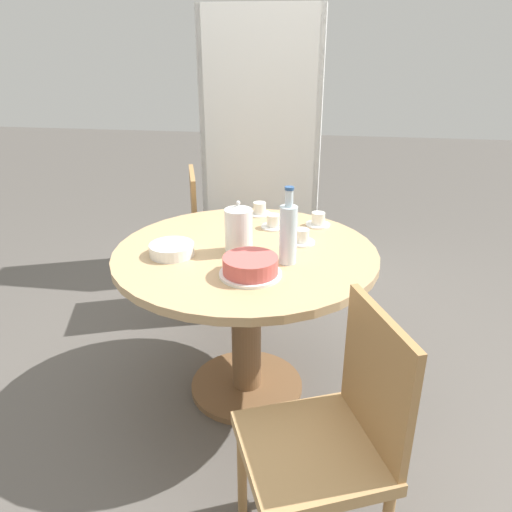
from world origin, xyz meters
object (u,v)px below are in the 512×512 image
at_px(chair_a, 331,435).
at_px(cake_main, 250,267).
at_px(chair_b, 217,237).
at_px(water_bottle, 288,233).
at_px(cup_b, 302,237).
at_px(cup_a, 260,210).
at_px(bookshelf, 262,145).
at_px(coffee_pot, 239,229).
at_px(cup_d, 273,222).
at_px(cup_c, 318,220).

relative_size(chair_a, cake_main, 3.58).
bearing_deg(chair_b, water_bottle, -168.00).
height_order(chair_a, cup_b, chair_a).
distance_m(chair_a, cup_a, 1.34).
bearing_deg(bookshelf, water_bottle, 101.49).
bearing_deg(bookshelf, coffee_pot, 94.18).
height_order(cake_main, cup_a, cake_main).
xyz_separation_m(chair_a, bookshelf, (-0.53, 2.29, 0.43)).
xyz_separation_m(cake_main, cup_d, (0.03, 0.54, -0.01)).
xyz_separation_m(cup_a, cup_d, (0.09, -0.18, 0.00)).
relative_size(water_bottle, cup_d, 2.67).
bearing_deg(cake_main, coffee_pot, 111.19).
xyz_separation_m(cup_b, cup_d, (-0.15, 0.18, 0.00)).
relative_size(cup_a, cup_c, 1.00).
bearing_deg(cake_main, cup_a, 95.30).
xyz_separation_m(cake_main, cup_a, (-0.07, 0.72, -0.01)).
height_order(chair_b, cake_main, chair_b).
distance_m(cup_b, cup_d, 0.23).
relative_size(chair_a, bookshelf, 0.49).
xyz_separation_m(cake_main, cup_c, (0.24, 0.60, -0.01)).
height_order(chair_b, bookshelf, bookshelf).
height_order(chair_a, cup_c, chair_a).
bearing_deg(cup_a, cup_c, -20.83).
relative_size(water_bottle, cup_b, 2.67).
relative_size(coffee_pot, cup_b, 1.91).
height_order(chair_b, cup_c, chair_b).
xyz_separation_m(chair_b, cup_d, (0.40, -0.51, 0.30)).
height_order(bookshelf, coffee_pot, bookshelf).
bearing_deg(chair_a, cup_d, 173.10).
distance_m(coffee_pot, cup_c, 0.51).
height_order(water_bottle, cup_d, water_bottle).
bearing_deg(coffee_pot, cup_c, 49.35).
bearing_deg(cup_a, cake_main, -84.70).
relative_size(cake_main, cup_d, 2.04).
xyz_separation_m(bookshelf, water_bottle, (0.33, -1.63, -0.02)).
height_order(bookshelf, cup_a, bookshelf).
xyz_separation_m(water_bottle, cake_main, (-0.13, -0.14, -0.09)).
xyz_separation_m(cup_b, cup_c, (0.06, 0.24, 0.00)).
bearing_deg(chair_a, chair_b, -178.76).
relative_size(chair_a, cup_b, 7.30).
distance_m(coffee_pot, cup_a, 0.50).
distance_m(chair_a, cup_c, 1.17).
xyz_separation_m(chair_b, coffee_pot, (0.29, -0.83, 0.38)).
xyz_separation_m(chair_a, cup_d, (-0.31, 1.06, 0.30)).
relative_size(bookshelf, cake_main, 7.30).
bearing_deg(cup_a, cup_b, -55.84).
relative_size(chair_a, coffee_pot, 3.83).
bearing_deg(cake_main, cup_b, 64.12).
distance_m(coffee_pot, cup_d, 0.35).
bearing_deg(cup_c, chair_b, 144.04).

